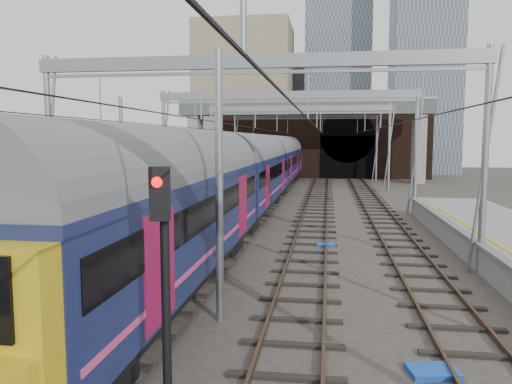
# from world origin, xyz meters

# --- Properties ---
(ground) EXTENTS (160.00, 160.00, 0.00)m
(ground) POSITION_xyz_m (0.00, 0.00, 0.00)
(ground) COLOR #38332D
(ground) RESTS_ON ground
(tracks) EXTENTS (14.40, 80.00, 0.22)m
(tracks) POSITION_xyz_m (0.00, 15.00, 0.02)
(tracks) COLOR #4C3828
(tracks) RESTS_ON ground
(overhead_line) EXTENTS (16.80, 80.00, 8.00)m
(overhead_line) POSITION_xyz_m (0.00, 21.49, 6.57)
(overhead_line) COLOR gray
(overhead_line) RESTS_ON ground
(retaining_wall) EXTENTS (28.00, 2.75, 9.00)m
(retaining_wall) POSITION_xyz_m (1.40, 51.93, 4.33)
(retaining_wall) COLOR black
(retaining_wall) RESTS_ON ground
(overbridge) EXTENTS (28.00, 3.00, 9.25)m
(overbridge) POSITION_xyz_m (0.00, 46.00, 7.27)
(overbridge) COLOR gray
(overbridge) RESTS_ON ground
(city_skyline) EXTENTS (37.50, 27.50, 60.00)m
(city_skyline) POSITION_xyz_m (2.73, 70.48, 17.09)
(city_skyline) COLOR tan
(city_skyline) RESTS_ON ground
(train_main) EXTENTS (3.03, 69.99, 5.13)m
(train_main) POSITION_xyz_m (-2.00, 29.75, 2.63)
(train_main) COLOR black
(train_main) RESTS_ON ground
(train_second) EXTENTS (2.79, 48.45, 4.81)m
(train_second) POSITION_xyz_m (-6.00, 37.68, 2.48)
(train_second) COLOR black
(train_second) RESTS_ON ground
(signal_near_centre) EXTENTS (0.35, 0.45, 4.36)m
(signal_near_centre) POSITION_xyz_m (0.34, -3.40, 2.79)
(signal_near_centre) COLOR black
(signal_near_centre) RESTS_ON ground
(equip_cover_b) EXTENTS (0.87, 0.65, 0.10)m
(equip_cover_b) POSITION_xyz_m (2.72, 11.73, 0.05)
(equip_cover_b) COLOR blue
(equip_cover_b) RESTS_ON ground
(equip_cover_c) EXTENTS (1.09, 0.86, 0.11)m
(equip_cover_c) POSITION_xyz_m (4.93, -0.34, 0.06)
(equip_cover_c) COLOR blue
(equip_cover_c) RESTS_ON ground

